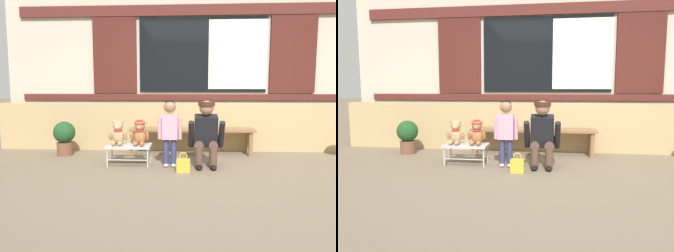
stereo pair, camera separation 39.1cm
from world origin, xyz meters
The scene contains 11 objects.
ground_plane centered at (0.00, 0.00, 0.00)m, with size 60.00×60.00×0.00m, color #756651.
brick_low_wall centered at (0.00, 1.43, 0.42)m, with size 7.48×0.25×0.85m, color tan.
shop_facade centered at (0.00, 1.94, 1.83)m, with size 7.63×0.26×3.66m.
wooden_bench_long centered at (-0.20, 1.06, 0.37)m, with size 2.10×0.40×0.44m.
small_display_bench centered at (-1.14, 0.22, 0.27)m, with size 0.64×0.36×0.30m.
teddy_bear_plain centered at (-1.30, 0.22, 0.46)m, with size 0.28×0.26×0.36m.
teddy_bear_with_hat centered at (-0.98, 0.22, 0.47)m, with size 0.28×0.27×0.36m.
child_standing centered at (-0.53, 0.15, 0.59)m, with size 0.35×0.18×0.96m.
adult_crouching centered at (-0.01, 0.17, 0.48)m, with size 0.50×0.49×0.95m.
handbag_on_ground centered at (-0.34, -0.15, 0.10)m, with size 0.18×0.11×0.27m.
potted_plant centered at (-2.34, 0.82, 0.32)m, with size 0.36×0.36×0.57m.
Camera 1 is at (-0.31, -4.27, 1.12)m, focal length 33.63 mm.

